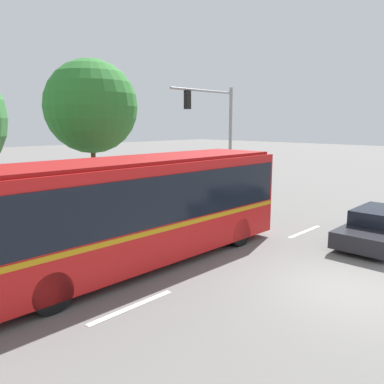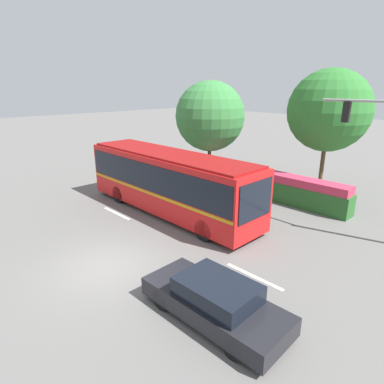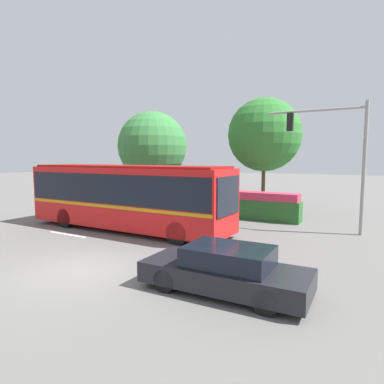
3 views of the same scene
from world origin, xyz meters
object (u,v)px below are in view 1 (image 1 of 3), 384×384
object	(u,v)px
city_bus	(133,205)
traffic_light_pole	(218,127)
sedan_foreground	(380,227)
street_tree_centre	(91,107)

from	to	relation	value
city_bus	traffic_light_pole	distance (m)	10.56
sedan_foreground	street_tree_centre	world-z (taller)	street_tree_centre
city_bus	sedan_foreground	world-z (taller)	city_bus
sedan_foreground	traffic_light_pole	distance (m)	10.03
city_bus	street_tree_centre	size ratio (longest dim) A/B	1.47
traffic_light_pole	street_tree_centre	world-z (taller)	street_tree_centre
traffic_light_pole	street_tree_centre	distance (m)	6.79
city_bus	sedan_foreground	xyz separation A→B (m)	(7.45, -4.68, -1.25)
sedan_foreground	street_tree_centre	bearing A→B (deg)	-77.76
sedan_foreground	street_tree_centre	size ratio (longest dim) A/B	0.60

